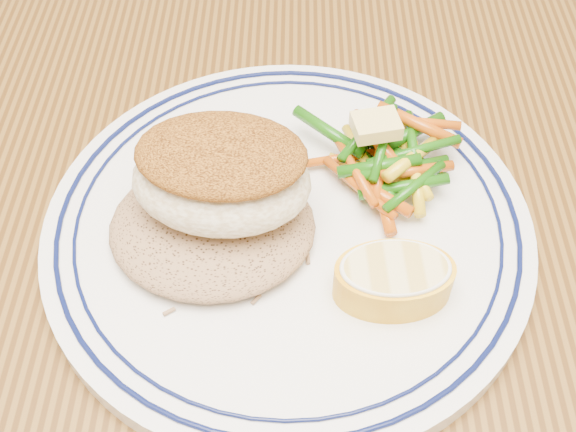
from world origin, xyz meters
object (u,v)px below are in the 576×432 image
at_px(plate, 288,227).
at_px(lemon_wedge, 394,278).
at_px(dining_table, 244,300).
at_px(vegetable_pile, 390,159).
at_px(rice_pilaf, 212,223).
at_px(fish_fillet, 221,175).

xyz_separation_m(plate, lemon_wedge, (0.06, -0.05, 0.02)).
bearing_deg(dining_table, lemon_wedge, -36.29).
relative_size(vegetable_pile, lemon_wedge, 1.59).
bearing_deg(rice_pilaf, fish_fillet, 54.64).
bearing_deg(plate, rice_pilaf, -165.75).
xyz_separation_m(dining_table, rice_pilaf, (-0.01, -0.03, 0.12)).
bearing_deg(rice_pilaf, lemon_wedge, -21.13).
distance_m(dining_table, plate, 0.11).
relative_size(rice_pilaf, fish_fillet, 1.12).
xyz_separation_m(plate, vegetable_pile, (0.06, 0.04, 0.02)).
bearing_deg(lemon_wedge, rice_pilaf, 158.87).
distance_m(fish_fillet, vegetable_pile, 0.11).
bearing_deg(lemon_wedge, dining_table, 143.71).
distance_m(fish_fillet, lemon_wedge, 0.11).
distance_m(plate, rice_pilaf, 0.05).
relative_size(plate, vegetable_pile, 2.73).
xyz_separation_m(plate, rice_pilaf, (-0.04, -0.01, 0.02)).
relative_size(rice_pilaf, vegetable_pile, 1.12).
bearing_deg(dining_table, vegetable_pile, 13.68).
relative_size(dining_table, plate, 5.12).
relative_size(plate, rice_pilaf, 2.44).
distance_m(dining_table, fish_fillet, 0.16).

